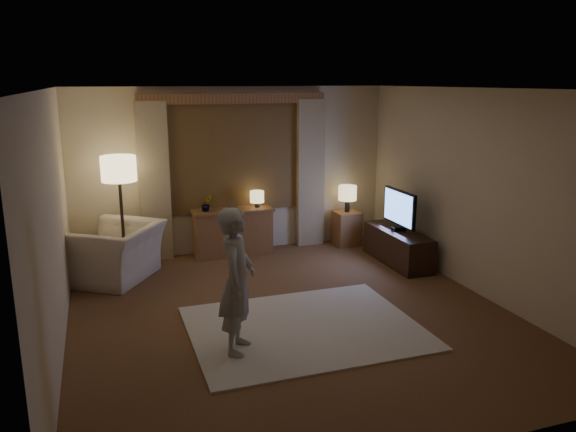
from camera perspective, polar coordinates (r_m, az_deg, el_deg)
name	(u,v)px	position (r m, az deg, el deg)	size (l,w,h in m)	color
room	(278,196)	(6.77, -1.02, 2.09)	(5.04, 5.54, 2.64)	brown
rug	(304,328)	(6.37, 1.66, -11.26)	(2.50, 2.00, 0.02)	beige
sideboard	(233,233)	(8.85, -5.62, -1.76)	(1.20, 0.40, 0.70)	brown
picture_frame	(232,205)	(8.74, -5.68, 1.09)	(0.16, 0.02, 0.20)	brown
plant	(207,204)	(8.65, -8.27, 1.22)	(0.17, 0.13, 0.30)	#999999
table_lamp_sideboard	(257,197)	(8.82, -3.17, 1.89)	(0.22, 0.22, 0.30)	black
floor_lamp	(119,175)	(8.19, -16.78, 4.00)	(0.49, 0.49, 1.67)	black
armchair	(116,253)	(8.07, -17.09, -3.59)	(1.18, 1.03, 0.77)	beige
side_table	(347,228)	(9.43, 5.98, -1.23)	(0.40, 0.40, 0.56)	brown
table_lamp_side	(348,194)	(9.30, 6.07, 2.27)	(0.30, 0.30, 0.44)	black
tv_stand	(398,247)	(8.61, 11.08, -3.08)	(0.45, 1.40, 0.50)	black
tv	(399,209)	(8.46, 11.25, 0.75)	(0.21, 0.85, 0.62)	black
person	(237,281)	(5.60, -5.21, -6.56)	(0.54, 0.36, 1.48)	#9B988F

